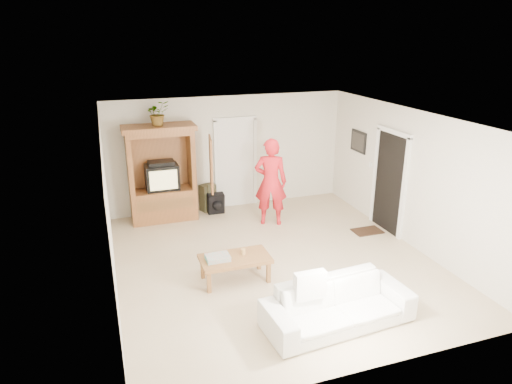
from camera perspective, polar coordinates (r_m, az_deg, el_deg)
floor at (r=8.37m, az=2.34°, el=-8.64°), size 6.00×6.00×0.00m
ceiling at (r=7.51m, az=2.61°, el=9.16°), size 6.00×6.00×0.00m
wall_back at (r=10.58m, az=-3.41°, el=4.94°), size 5.50×0.00×5.50m
wall_front at (r=5.41m, az=14.17°, el=-10.36°), size 5.50×0.00×5.50m
wall_left at (r=7.37m, az=-17.92°, el=-2.52°), size 0.00×6.00×6.00m
wall_right at (r=9.16m, az=18.74°, el=1.64°), size 0.00×6.00×6.00m
armoire at (r=10.07m, az=-11.52°, el=1.52°), size 1.82×1.14×2.10m
door_back at (r=10.66m, az=-2.56°, el=3.52°), size 0.85×0.05×2.04m
doorway_right at (r=9.69m, az=16.34°, el=1.09°), size 0.05×0.90×2.04m
framed_picture at (r=10.58m, az=12.69°, el=6.18°), size 0.03×0.60×0.48m
doormat at (r=9.81m, az=13.74°, el=-4.76°), size 0.60×0.40×0.02m
plant at (r=9.71m, az=-12.20°, el=9.61°), size 0.56×0.52×0.51m
man at (r=9.62m, az=1.85°, el=1.26°), size 0.81×0.68×1.88m
sofa at (r=6.69m, az=10.21°, el=-13.69°), size 2.19×0.99×0.62m
coffee_table at (r=7.61m, az=-2.63°, el=-8.50°), size 1.15×0.63×0.43m
towel at (r=7.50m, az=-4.81°, el=-8.17°), size 0.38×0.28×0.08m
candle at (r=7.65m, az=-1.61°, el=-7.46°), size 0.08×0.08×0.10m
backpack_black at (r=10.43m, az=-5.06°, el=-1.48°), size 0.37×0.22×0.46m
backpack_olive at (r=10.60m, az=-6.04°, el=-0.69°), size 0.40×0.35×0.63m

